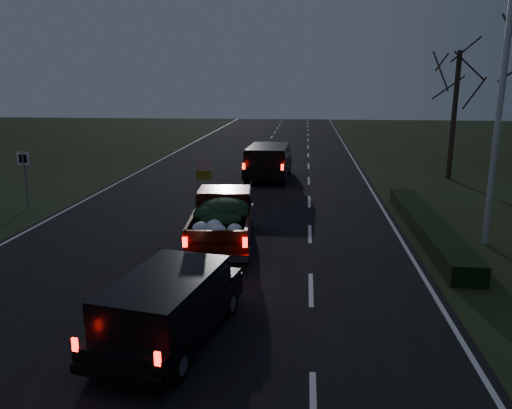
% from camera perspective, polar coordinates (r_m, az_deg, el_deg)
% --- Properties ---
extents(ground, '(120.00, 120.00, 0.00)m').
position_cam_1_polar(ground, '(16.11, -6.74, -5.63)').
color(ground, black).
rests_on(ground, ground).
extents(road_asphalt, '(14.00, 120.00, 0.02)m').
position_cam_1_polar(road_asphalt, '(16.11, -6.74, -5.59)').
color(road_asphalt, black).
rests_on(road_asphalt, ground).
extents(hedge_row, '(1.00, 10.00, 0.60)m').
position_cam_1_polar(hedge_row, '(19.05, 18.93, -2.29)').
color(hedge_row, black).
rests_on(hedge_row, ground).
extents(light_pole, '(0.50, 0.90, 9.16)m').
position_cam_1_polar(light_pole, '(17.91, 26.41, 12.88)').
color(light_pole, silver).
rests_on(light_pole, ground).
extents(route_sign, '(0.55, 0.08, 2.50)m').
position_cam_1_polar(route_sign, '(23.40, -24.94, 3.47)').
color(route_sign, gray).
rests_on(route_sign, ground).
extents(bare_tree_far, '(3.60, 3.60, 7.00)m').
position_cam_1_polar(bare_tree_far, '(29.96, 21.99, 12.63)').
color(bare_tree_far, black).
rests_on(bare_tree_far, ground).
extents(pickup_truck, '(2.28, 5.09, 2.60)m').
position_cam_1_polar(pickup_truck, '(16.73, -3.84, -1.34)').
color(pickup_truck, '#3A0F08').
rests_on(pickup_truck, ground).
extents(lead_suv, '(2.44, 5.42, 1.53)m').
position_cam_1_polar(lead_suv, '(28.13, 1.44, 5.26)').
color(lead_suv, black).
rests_on(lead_suv, ground).
extents(rear_suv, '(2.55, 4.52, 1.22)m').
position_cam_1_polar(rear_suv, '(10.66, -10.02, -10.85)').
color(rear_suv, black).
rests_on(rear_suv, ground).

